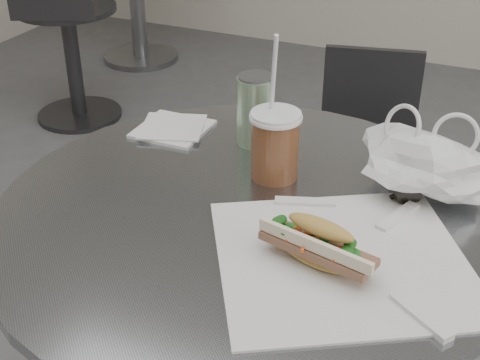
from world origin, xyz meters
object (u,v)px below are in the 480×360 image
at_px(bg_chair, 68,44).
at_px(banh_mi, 319,244).
at_px(cafe_table, 247,346).
at_px(chair_far, 361,184).
at_px(drink_can, 256,110).
at_px(iced_coffee, 275,144).
at_px(sunglasses, 427,186).

distance_m(bg_chair, banh_mi, 2.22).
bearing_deg(cafe_table, banh_mi, -32.57).
bearing_deg(chair_far, cafe_table, 79.71).
distance_m(cafe_table, drink_can, 0.40).
bearing_deg(drink_can, iced_coffee, -52.30).
distance_m(bg_chair, drink_can, 1.88).
bearing_deg(cafe_table, drink_can, 110.31).
relative_size(cafe_table, banh_mi, 3.77).
xyz_separation_m(chair_far, banh_mi, (0.17, -0.97, 0.48)).
distance_m(chair_far, bg_chair, 1.51).
bearing_deg(sunglasses, banh_mi, -159.63).
distance_m(iced_coffee, sunglasses, 0.24).
height_order(chair_far, banh_mi, banh_mi).
relative_size(chair_far, bg_chair, 0.84).
bearing_deg(drink_can, cafe_table, -69.69).
height_order(bg_chair, iced_coffee, iced_coffee).
bearing_deg(banh_mi, bg_chair, 149.70).
bearing_deg(drink_can, bg_chair, 138.60).
distance_m(chair_far, drink_can, 0.85).
distance_m(sunglasses, drink_can, 0.32).
xyz_separation_m(banh_mi, sunglasses, (0.10, 0.23, -0.01)).
height_order(bg_chair, drink_can, drink_can).
relative_size(sunglasses, drink_can, 0.81).
bearing_deg(chair_far, bg_chair, -32.59).
bearing_deg(iced_coffee, banh_mi, -54.64).
relative_size(banh_mi, iced_coffee, 0.85).
distance_m(chair_far, iced_coffee, 0.93).
bearing_deg(banh_mi, cafe_table, 160.56).
height_order(chair_far, sunglasses, sunglasses).
relative_size(iced_coffee, drink_can, 1.91).
bearing_deg(bg_chair, banh_mi, -66.52).
relative_size(bg_chair, sunglasses, 7.85).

